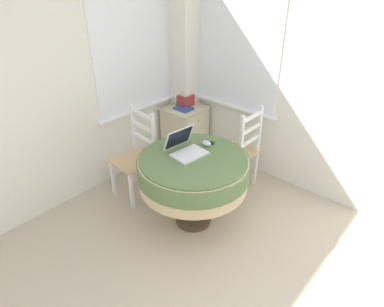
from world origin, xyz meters
The scene contains 10 objects.
corner_room_shell centered at (1.24, 1.74, 1.28)m, with size 4.43×4.61×2.55m.
round_dining_table centered at (0.90, 1.48, 0.61)m, with size 1.06×1.06×0.75m.
laptop centered at (0.92, 1.59, 0.80)m, with size 0.35×0.34×0.23m.
computer_mouse centered at (1.16, 1.54, 0.78)m, with size 0.07×0.10×0.05m.
cell_phone centered at (1.22, 1.55, 0.76)m, with size 0.09×0.11×0.01m.
dining_chair_near_back_window centered at (0.85, 2.26, 0.47)m, with size 0.42×0.42×1.00m.
dining_chair_near_right_window centered at (1.69, 1.49, 0.47)m, with size 0.40×0.39×1.00m.
corner_cabinet centered at (1.88, 2.48, 0.34)m, with size 0.51×0.47×0.67m.
storage_box centered at (1.94, 2.52, 0.74)m, with size 0.19×0.15×0.14m.
book_on_cabinet centered at (1.82, 2.45, 0.69)m, with size 0.17×0.21×0.02m.
Camera 1 is at (-1.14, -0.30, 2.36)m, focal length 32.00 mm.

